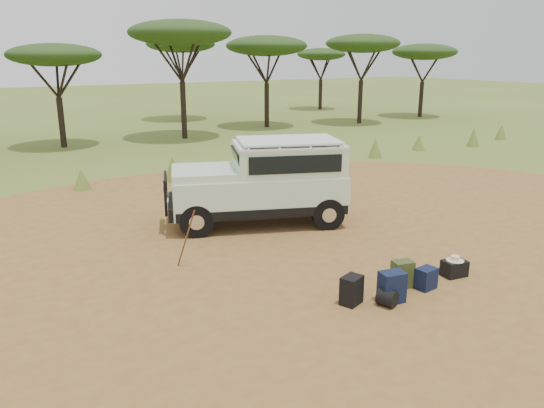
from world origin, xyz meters
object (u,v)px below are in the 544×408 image
hard_case (454,268)px  duffel_navy (426,279)px  walking_staff (186,239)px  backpack_navy (392,287)px  backpack_black (351,290)px  safari_vehicle (264,184)px  backpack_olive (402,274)px

hard_case → duffel_navy: bearing=-164.0°
walking_staff → backpack_navy: size_ratio=2.34×
walking_staff → backpack_black: 3.63m
duffel_navy → backpack_navy: bearing=177.6°
backpack_navy → duffel_navy: (0.95, 0.08, -0.08)m
walking_staff → duffel_navy: walking_staff is taller
safari_vehicle → backpack_olive: size_ratio=9.12×
backpack_navy → backpack_black: bearing=166.8°
backpack_olive → duffel_navy: 0.45m
backpack_navy → hard_case: size_ratio=1.23×
backpack_navy → duffel_navy: 0.95m
backpack_navy → hard_case: 1.90m
safari_vehicle → duffel_navy: bearing=-62.7°
safari_vehicle → backpack_navy: bearing=-73.3°
safari_vehicle → duffel_navy: (0.63, -5.09, -0.86)m
backpack_navy → safari_vehicle: bearing=97.0°
safari_vehicle → walking_staff: 3.43m
backpack_navy → backpack_olive: (0.61, 0.37, -0.02)m
backpack_black → backpack_navy: 0.74m
walking_staff → backpack_black: size_ratio=2.54×
backpack_black → walking_staff: bearing=101.1°
backpack_navy → duffel_navy: size_ratio=1.37×
safari_vehicle → backpack_black: 5.04m
safari_vehicle → walking_staff: (-2.90, -1.80, -0.43)m
walking_staff → backpack_black: (1.89, -3.08, -0.37)m
backpack_olive → hard_case: size_ratio=1.13×
safari_vehicle → backpack_black: safari_vehicle is taller
safari_vehicle → backpack_olive: (0.29, -4.80, -0.80)m
walking_staff → backpack_olive: walking_staff is taller
walking_staff → duffel_navy: (3.52, -3.30, -0.43)m
walking_staff → hard_case: walking_staff is taller
safari_vehicle → backpack_navy: (-0.32, -5.17, -0.78)m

